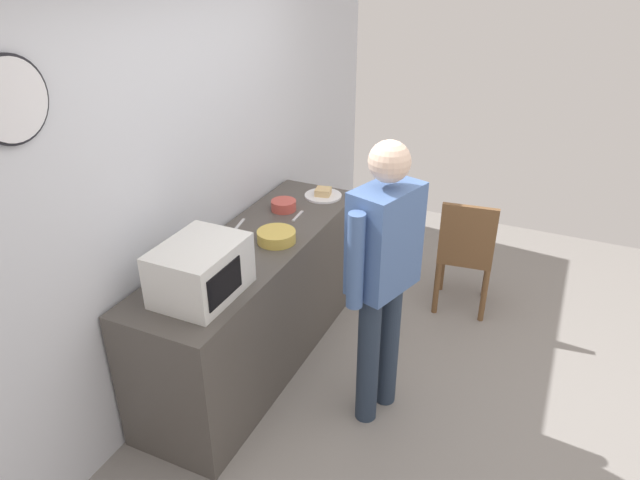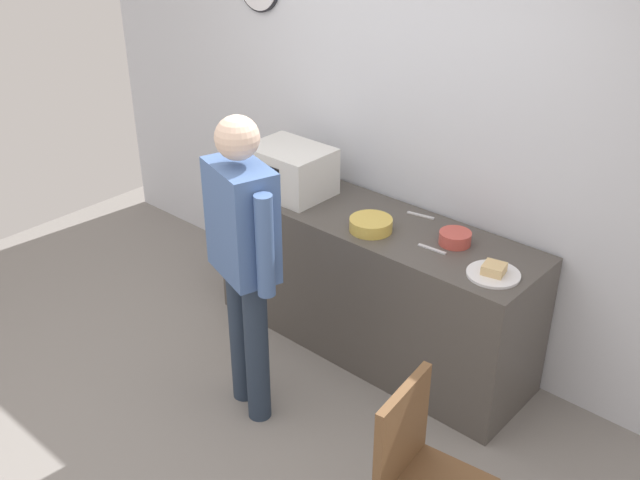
# 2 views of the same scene
# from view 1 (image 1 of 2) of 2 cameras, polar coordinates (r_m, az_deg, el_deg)

# --- Properties ---
(ground_plane) EXTENTS (6.00, 6.00, 0.00)m
(ground_plane) POSITION_cam_1_polar(r_m,az_deg,el_deg) (3.78, 10.15, -17.04)
(ground_plane) COLOR gray
(back_wall) EXTENTS (5.40, 0.13, 2.60)m
(back_wall) POSITION_cam_1_polar(r_m,az_deg,el_deg) (3.65, -13.02, 5.55)
(back_wall) COLOR silver
(back_wall) RESTS_ON ground_plane
(kitchen_counter) EXTENTS (2.08, 0.62, 0.90)m
(kitchen_counter) POSITION_cam_1_polar(r_m,az_deg,el_deg) (3.95, -6.11, -6.06)
(kitchen_counter) COLOR #4C4742
(kitchen_counter) RESTS_ON ground_plane
(microwave) EXTENTS (0.50, 0.39, 0.30)m
(microwave) POSITION_cam_1_polar(r_m,az_deg,el_deg) (3.16, -11.65, -2.91)
(microwave) COLOR silver
(microwave) RESTS_ON kitchen_counter
(sandwich_plate) EXTENTS (0.28, 0.28, 0.07)m
(sandwich_plate) POSITION_cam_1_polar(r_m,az_deg,el_deg) (4.35, 0.31, 4.51)
(sandwich_plate) COLOR white
(sandwich_plate) RESTS_ON kitchen_counter
(salad_bowl) EXTENTS (0.25, 0.25, 0.07)m
(salad_bowl) POSITION_cam_1_polar(r_m,az_deg,el_deg) (3.70, -4.30, 0.36)
(salad_bowl) COLOR gold
(salad_bowl) RESTS_ON kitchen_counter
(cereal_bowl) EXTENTS (0.18, 0.18, 0.07)m
(cereal_bowl) POSITION_cam_1_polar(r_m,az_deg,el_deg) (4.13, -3.59, 3.42)
(cereal_bowl) COLOR #C64C42
(cereal_bowl) RESTS_ON kitchen_counter
(fork_utensil) EXTENTS (0.17, 0.03, 0.01)m
(fork_utensil) POSITION_cam_1_polar(r_m,az_deg,el_deg) (4.04, -2.19, 2.38)
(fork_utensil) COLOR silver
(fork_utensil) RESTS_ON kitchen_counter
(spoon_utensil) EXTENTS (0.17, 0.05, 0.01)m
(spoon_utensil) POSITION_cam_1_polar(r_m,az_deg,el_deg) (3.96, -7.89, 1.54)
(spoon_utensil) COLOR silver
(spoon_utensil) RESTS_ON kitchen_counter
(person_standing) EXTENTS (0.57, 0.35, 1.75)m
(person_standing) POSITION_cam_1_polar(r_m,az_deg,el_deg) (3.21, 6.24, -2.61)
(person_standing) COLOR #263346
(person_standing) RESTS_ON ground_plane
(wooden_chair) EXTENTS (0.44, 0.44, 0.94)m
(wooden_chair) POSITION_cam_1_polar(r_m,az_deg,el_deg) (4.52, 14.12, -1.07)
(wooden_chair) COLOR brown
(wooden_chair) RESTS_ON ground_plane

